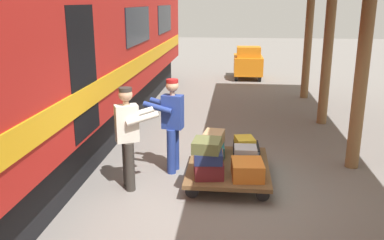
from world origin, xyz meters
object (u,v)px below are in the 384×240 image
Objects in this scene: suitcase_maroon_trunk at (208,168)px; suitcase_navy_fabric at (208,156)px; suitcase_olive_duffel at (207,145)px; suitcase_teal_softside at (212,148)px; porter_by_door at (128,135)px; suitcase_orange_carryall at (247,170)px; suitcase_tan_vintage at (214,138)px; baggage_tug at (248,63)px; suitcase_gray_aluminum at (245,151)px; luggage_cart at (228,167)px; suitcase_yellow_case at (245,142)px; suitcase_black_hardshell at (246,150)px; suitcase_slate_roller at (247,161)px; suitcase_brown_leather at (210,158)px; porter_in_overalls at (172,122)px.

suitcase_navy_fabric is (0.00, 0.04, 0.22)m from suitcase_maroon_trunk.
suitcase_navy_fabric is 1.02× the size of suitcase_olive_duffel.
porter_by_door is (1.30, 1.01, 0.54)m from suitcase_teal_softside.
suitcase_maroon_trunk is 1.04m from suitcase_teal_softside.
suitcase_maroon_trunk is at bearing 0.00° from suitcase_orange_carryall.
suitcase_tan_vintage is at bearing -143.21° from porter_by_door.
suitcase_gray_aluminum is at bearing 88.42° from baggage_tug.
suitcase_olive_duffel is at bearing 85.14° from baggage_tug.
luggage_cart is at bearing 120.86° from suitcase_teal_softside.
suitcase_yellow_case is 9.49m from baggage_tug.
suitcase_black_hardshell is 1.32× the size of suitcase_navy_fabric.
suitcase_maroon_trunk is at bearing 90.00° from suitcase_teal_softside.
suitcase_slate_roller is (-0.31, 0.00, 0.13)m from luggage_cart.
suitcase_teal_softside is 1.18m from suitcase_olive_duffel.
suitcase_orange_carryall is at bearing -175.34° from suitcase_olive_duffel.
baggage_tug reaches higher than suitcase_brown_leather.
suitcase_navy_fabric is at bearing 89.91° from suitcase_teal_softside.
suitcase_black_hardshell is 0.17m from suitcase_yellow_case.
suitcase_olive_duffel is at bearing 43.12° from suitcase_gray_aluminum.
suitcase_orange_carryall is 1.40× the size of suitcase_yellow_case.
suitcase_brown_leather is 0.61m from suitcase_gray_aluminum.
suitcase_slate_roller is 0.34× the size of porter_in_overalls.
suitcase_teal_softside is at bearing -40.43° from suitcase_gray_aluminum.
suitcase_teal_softside is at bearing -25.36° from suitcase_tan_vintage.
suitcase_brown_leather reaches higher than suitcase_teal_softside.
suitcase_tan_vintage is (0.56, -0.00, 0.06)m from suitcase_yellow_case.
suitcase_black_hardshell is (-0.62, 0.00, -0.01)m from suitcase_teal_softside.
suitcase_gray_aluminum reaches higher than suitcase_black_hardshell.
suitcase_tan_vintage is at bearing -91.60° from suitcase_maroon_trunk.
suitcase_maroon_trunk is at bearing 39.92° from suitcase_slate_roller.
suitcase_teal_softside is 0.62m from suitcase_black_hardshell.
suitcase_orange_carryall is at bearing 179.05° from porter_by_door.
suitcase_brown_leather is at bearing 85.01° from baggage_tug.
suitcase_tan_vintage is 1.10m from suitcase_olive_duffel.
suitcase_orange_carryall is 1.49× the size of suitcase_gray_aluminum.
suitcase_brown_leather is at bearing 1.10° from suitcase_gray_aluminum.
suitcase_olive_duffel is (0.03, 0.01, 0.18)m from suitcase_navy_fabric.
suitcase_olive_duffel is 0.27× the size of porter_by_door.
luggage_cart is 4.15× the size of suitcase_brown_leather.
suitcase_slate_roller is at bearing 88.57° from baggage_tug.
suitcase_olive_duffel reaches higher than luggage_cart.
suitcase_slate_roller is 1.53× the size of suitcase_gray_aluminum.
luggage_cart is at bearing 60.64° from suitcase_yellow_case.
suitcase_gray_aluminum is 0.22× the size of porter_by_door.
suitcase_orange_carryall is 1.65m from porter_in_overalls.
suitcase_gray_aluminum is 0.22× the size of porter_in_overalls.
suitcase_gray_aluminum is at bearing -136.35° from suitcase_navy_fabric.
suitcase_black_hardshell is 0.53m from suitcase_gray_aluminum.
suitcase_gray_aluminum is (-0.60, 0.51, 0.15)m from suitcase_teal_softside.
suitcase_teal_softside is 0.61m from suitcase_yellow_case.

